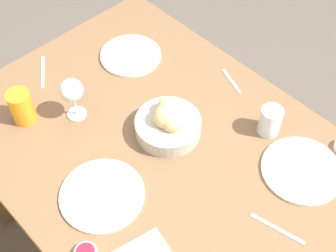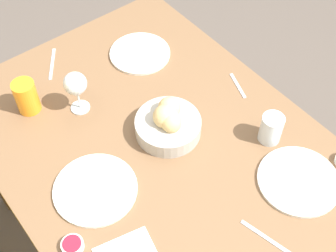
{
  "view_description": "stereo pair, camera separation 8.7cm",
  "coord_description": "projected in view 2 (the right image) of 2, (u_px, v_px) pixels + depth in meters",
  "views": [
    {
      "loc": [
        -0.61,
        0.58,
        1.92
      ],
      "look_at": [
        0.05,
        -0.06,
        0.77
      ],
      "focal_mm": 50.0,
      "sensor_mm": 36.0,
      "label": 1
    },
    {
      "loc": [
        -0.67,
        0.51,
        1.92
      ],
      "look_at": [
        0.05,
        -0.06,
        0.77
      ],
      "focal_mm": 50.0,
      "sensor_mm": 36.0,
      "label": 2
    }
  ],
  "objects": [
    {
      "name": "bread_basket",
      "position": [
        168.0,
        122.0,
        1.47
      ],
      "size": [
        0.21,
        0.21,
        0.12
      ],
      "color": "#B2ADA3",
      "rests_on": "dining_table"
    },
    {
      "name": "plate_far_center",
      "position": [
        95.0,
        189.0,
        1.36
      ],
      "size": [
        0.25,
        0.25,
        0.01
      ],
      "color": "silver",
      "rests_on": "dining_table"
    },
    {
      "name": "wine_glass",
      "position": [
        75.0,
        85.0,
        1.48
      ],
      "size": [
        0.08,
        0.08,
        0.16
      ],
      "color": "silver",
      "rests_on": "dining_table"
    },
    {
      "name": "plate_near_left",
      "position": [
        299.0,
        181.0,
        1.38
      ],
      "size": [
        0.24,
        0.24,
        0.01
      ],
      "color": "silver",
      "rests_on": "dining_table"
    },
    {
      "name": "ground_plane",
      "position": [
        166.0,
        250.0,
        2.03
      ],
      "size": [
        10.0,
        10.0,
        0.0
      ],
      "primitive_type": "plane",
      "color": "#564C44"
    },
    {
      "name": "juice_glass",
      "position": [
        26.0,
        97.0,
        1.52
      ],
      "size": [
        0.07,
        0.07,
        0.12
      ],
      "color": "orange",
      "rests_on": "dining_table"
    },
    {
      "name": "knife_silver",
      "position": [
        52.0,
        64.0,
        1.69
      ],
      "size": [
        0.14,
        0.1,
        0.0
      ],
      "color": "#B7B7BC",
      "rests_on": "dining_table"
    },
    {
      "name": "spoon_coffee",
      "position": [
        238.0,
        86.0,
        1.63
      ],
      "size": [
        0.12,
        0.05,
        0.0
      ],
      "color": "#B7B7BC",
      "rests_on": "dining_table"
    },
    {
      "name": "fork_silver",
      "position": [
        266.0,
        238.0,
        1.27
      ],
      "size": [
        0.16,
        0.05,
        0.0
      ],
      "color": "#B7B7BC",
      "rests_on": "dining_table"
    },
    {
      "name": "water_tumbler",
      "position": [
        271.0,
        129.0,
        1.45
      ],
      "size": [
        0.07,
        0.07,
        0.1
      ],
      "color": "silver",
      "rests_on": "dining_table"
    },
    {
      "name": "plate_near_right",
      "position": [
        140.0,
        53.0,
        1.72
      ],
      "size": [
        0.22,
        0.22,
        0.01
      ],
      "color": "silver",
      "rests_on": "dining_table"
    },
    {
      "name": "jam_bowl_berry",
      "position": [
        72.0,
        245.0,
        1.25
      ],
      "size": [
        0.06,
        0.06,
        0.02
      ],
      "color": "white",
      "rests_on": "dining_table"
    },
    {
      "name": "dining_table",
      "position": [
        165.0,
        168.0,
        1.53
      ],
      "size": [
        1.36,
        0.93,
        0.74
      ],
      "color": "brown",
      "rests_on": "ground_plane"
    }
  ]
}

